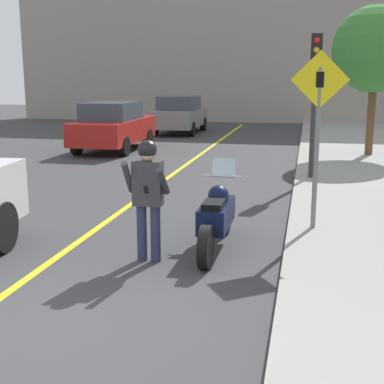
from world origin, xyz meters
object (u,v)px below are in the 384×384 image
at_px(motorcycle, 217,217).
at_px(parked_car_red, 113,126).
at_px(crossing_sign, 318,123).
at_px(person_biker, 148,188).
at_px(parked_car_grey, 180,114).
at_px(traffic_light, 315,78).
at_px(street_tree, 376,49).

xyz_separation_m(motorcycle, parked_car_red, (-5.35, 10.00, 0.36)).
distance_m(motorcycle, crossing_sign, 2.23).
xyz_separation_m(person_biker, parked_car_grey, (-3.61, 16.91, -0.19)).
bearing_deg(traffic_light, parked_car_red, 146.93).
relative_size(person_biker, street_tree, 0.38).
distance_m(traffic_light, parked_car_grey, 12.17).
relative_size(motorcycle, parked_car_grey, 0.55).
xyz_separation_m(motorcycle, street_tree, (3.19, 10.02, 2.85)).
bearing_deg(crossing_sign, street_tree, 78.84).
bearing_deg(crossing_sign, traffic_light, 90.45).
xyz_separation_m(person_biker, crossing_sign, (2.26, 1.84, 0.77)).
distance_m(crossing_sign, street_tree, 9.23).
xyz_separation_m(motorcycle, person_biker, (-0.84, -0.75, 0.55)).
height_order(street_tree, parked_car_grey, street_tree).
relative_size(street_tree, parked_car_red, 1.09).
bearing_deg(parked_car_grey, person_biker, -77.95).
distance_m(motorcycle, street_tree, 10.90).
bearing_deg(street_tree, motorcycle, -107.64).
bearing_deg(parked_car_red, traffic_light, -33.07).
height_order(traffic_light, parked_car_red, traffic_light).
xyz_separation_m(motorcycle, traffic_light, (1.39, 5.61, 2.00)).
bearing_deg(motorcycle, person_biker, -138.17).
relative_size(motorcycle, traffic_light, 0.68).
xyz_separation_m(motorcycle, crossing_sign, (1.43, 1.10, 1.32)).
bearing_deg(crossing_sign, motorcycle, -142.46).
height_order(traffic_light, street_tree, street_tree).
distance_m(person_biker, street_tree, 11.72).
distance_m(person_biker, parked_car_grey, 17.30).
bearing_deg(person_biker, traffic_light, 70.71).
height_order(crossing_sign, parked_car_grey, crossing_sign).
bearing_deg(traffic_light, person_biker, -109.29).
bearing_deg(street_tree, parked_car_red, -179.84).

